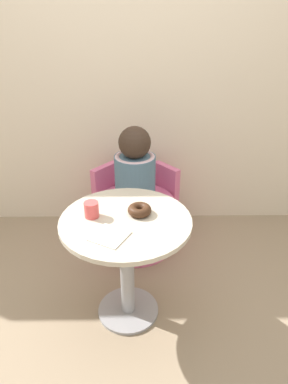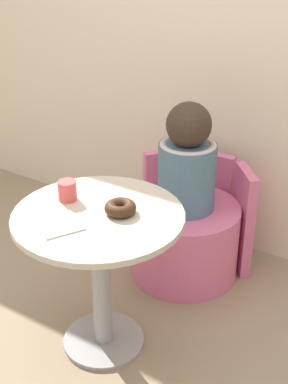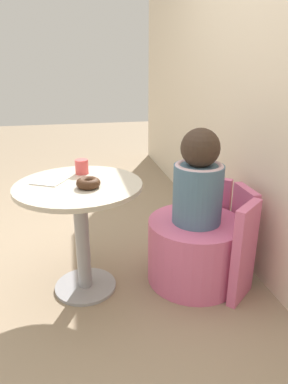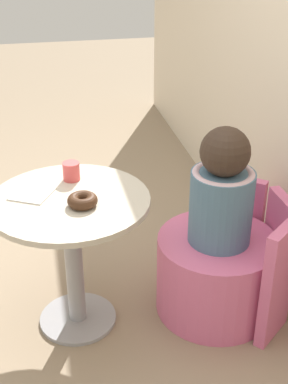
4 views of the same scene
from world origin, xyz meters
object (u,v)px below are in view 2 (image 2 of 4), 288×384
donut (120,208)px  round_table (100,249)px  tub_chair (184,240)px  child_figure (187,162)px  cup (67,191)px

donut → round_table: bearing=-145.6°
tub_chair → child_figure: child_figure is taller
donut → cup: size_ratio=1.51×
donut → tub_chair: bearing=92.9°
donut → cup: (-0.24, -0.02, 0.02)m
round_table → tub_chair: (0.04, 0.65, -0.29)m
tub_chair → donut: size_ratio=4.49×
round_table → child_figure: (0.04, 0.65, 0.14)m
donut → child_figure: bearing=92.9°
donut → cup: cup is taller
cup → tub_chair: bearing=71.2°
child_figure → cup: size_ratio=6.59×
round_table → donut: donut is taller
child_figure → donut: bearing=-87.1°
round_table → tub_chair: round_table is taller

